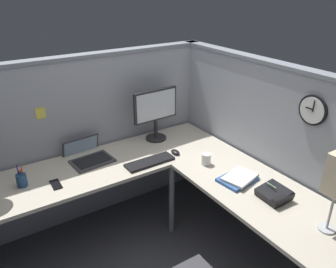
{
  "coord_description": "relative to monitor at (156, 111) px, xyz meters",
  "views": [
    {
      "loc": [
        -1.23,
        -1.92,
        2.16
      ],
      "look_at": [
        0.23,
        0.33,
        0.91
      ],
      "focal_mm": 36.07,
      "sensor_mm": 36.0,
      "label": 1
    }
  ],
  "objects": [
    {
      "name": "cubicle_wall_back",
      "position": [
        -0.66,
        0.23,
        -0.23
      ],
      "size": [
        2.57,
        0.12,
        1.58
      ],
      "color": "#999EA8",
      "rests_on": "ground"
    },
    {
      "name": "desk",
      "position": [
        -0.44,
        -0.69,
        -0.39
      ],
      "size": [
        2.35,
        2.15,
        0.73
      ],
      "color": "beige",
      "rests_on": "ground"
    },
    {
      "name": "pinned_note_middle",
      "position": [
        -0.99,
        0.18,
        0.13
      ],
      "size": [
        0.08,
        0.0,
        0.09
      ],
      "primitive_type": "cube",
      "color": "#EAD84C"
    },
    {
      "name": "computer_mouse",
      "position": [
        -0.02,
        -0.36,
        -0.28
      ],
      "size": [
        0.06,
        0.1,
        0.03
      ],
      "primitive_type": "ellipsoid",
      "color": "black",
      "rests_on": "desk"
    },
    {
      "name": "pinned_note_leftmost",
      "position": [
        -0.08,
        0.18,
        0.03
      ],
      "size": [
        0.06,
        0.0,
        0.08
      ],
      "primitive_type": "cube",
      "color": "#EAD84C"
    },
    {
      "name": "cubicle_wall_right",
      "position": [
        0.58,
        -0.9,
        -0.23
      ],
      "size": [
        0.12,
        2.37,
        1.58
      ],
      "color": "#999EA8",
      "rests_on": "ground"
    },
    {
      "name": "coffee_mug",
      "position": [
        0.1,
        -0.65,
        -0.25
      ],
      "size": [
        0.08,
        0.08,
        0.1
      ],
      "primitive_type": "cylinder",
      "color": "silver",
      "rests_on": "desk"
    },
    {
      "name": "wall_clock",
      "position": [
        0.52,
        -1.27,
        0.3
      ],
      "size": [
        0.04,
        0.22,
        0.22
      ],
      "color": "black"
    },
    {
      "name": "book_stack",
      "position": [
        0.15,
        -0.99,
        -0.27
      ],
      "size": [
        0.32,
        0.26,
        0.04
      ],
      "color": "#335999",
      "rests_on": "desk"
    },
    {
      "name": "monitor",
      "position": [
        0.0,
        0.0,
        0.0
      ],
      "size": [
        0.46,
        0.2,
        0.5
      ],
      "color": "#232326",
      "rests_on": "desk"
    },
    {
      "name": "pen_cup",
      "position": [
        -1.28,
        -0.15,
        -0.24
      ],
      "size": [
        0.08,
        0.08,
        0.18
      ],
      "color": "navy",
      "rests_on": "desk"
    },
    {
      "name": "cell_phone",
      "position": [
        -1.06,
        -0.28,
        -0.29
      ],
      "size": [
        0.07,
        0.15,
        0.01
      ],
      "primitive_type": "cube",
      "rotation": [
        0.0,
        0.0,
        -0.03
      ],
      "color": "black",
      "rests_on": "desk"
    },
    {
      "name": "office_phone",
      "position": [
        0.19,
        -1.31,
        -0.26
      ],
      "size": [
        0.2,
        0.21,
        0.11
      ],
      "color": "black",
      "rests_on": "desk"
    },
    {
      "name": "laptop",
      "position": [
        -0.7,
        0.0,
        -0.27
      ],
      "size": [
        0.37,
        0.41,
        0.22
      ],
      "color": "#38383D",
      "rests_on": "desk"
    },
    {
      "name": "ground_plane",
      "position": [
        -0.29,
        -0.64,
        -1.02
      ],
      "size": [
        6.8,
        6.8,
        0.0
      ],
      "primitive_type": "plane",
      "color": "#47474C"
    },
    {
      "name": "keyboard",
      "position": [
        -0.29,
        -0.38,
        -0.28
      ],
      "size": [
        0.43,
        0.14,
        0.02
      ],
      "primitive_type": "cube",
      "rotation": [
        0.0,
        0.0,
        0.01
      ],
      "color": "black",
      "rests_on": "desk"
    }
  ]
}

